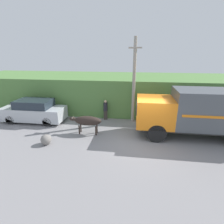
{
  "coord_description": "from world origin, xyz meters",
  "views": [
    {
      "loc": [
        -0.58,
        -9.22,
        4.98
      ],
      "look_at": [
        -1.95,
        0.97,
        1.46
      ],
      "focal_mm": 28.0,
      "sensor_mm": 36.0,
      "label": 1
    }
  ],
  "objects_px": {
    "cargo_truck": "(202,112)",
    "parked_suv": "(34,111)",
    "utility_pole": "(134,80)",
    "brown_cow": "(87,121)",
    "roadside_rock": "(46,140)",
    "pedestrian_on_hill": "(105,109)"
  },
  "relations": [
    {
      "from": "cargo_truck",
      "to": "parked_suv",
      "type": "distance_m",
      "value": 11.51
    },
    {
      "from": "utility_pole",
      "to": "parked_suv",
      "type": "bearing_deg",
      "value": -172.43
    },
    {
      "from": "brown_cow",
      "to": "roadside_rock",
      "type": "height_order",
      "value": "brown_cow"
    },
    {
      "from": "brown_cow",
      "to": "parked_suv",
      "type": "bearing_deg",
      "value": 164.66
    },
    {
      "from": "cargo_truck",
      "to": "roadside_rock",
      "type": "bearing_deg",
      "value": -165.59
    },
    {
      "from": "utility_pole",
      "to": "roadside_rock",
      "type": "xyz_separation_m",
      "value": [
        -4.78,
        -4.23,
        -2.81
      ]
    },
    {
      "from": "brown_cow",
      "to": "roadside_rock",
      "type": "relative_size",
      "value": 3.47
    },
    {
      "from": "cargo_truck",
      "to": "utility_pole",
      "type": "relative_size",
      "value": 1.22
    },
    {
      "from": "brown_cow",
      "to": "cargo_truck",
      "type": "bearing_deg",
      "value": 6.92
    },
    {
      "from": "parked_suv",
      "to": "roadside_rock",
      "type": "height_order",
      "value": "parked_suv"
    },
    {
      "from": "cargo_truck",
      "to": "pedestrian_on_hill",
      "type": "distance_m",
      "value": 6.59
    },
    {
      "from": "cargo_truck",
      "to": "roadside_rock",
      "type": "relative_size",
      "value": 12.18
    },
    {
      "from": "parked_suv",
      "to": "utility_pole",
      "type": "xyz_separation_m",
      "value": [
        7.36,
        0.98,
        2.3
      ]
    },
    {
      "from": "brown_cow",
      "to": "pedestrian_on_hill",
      "type": "xyz_separation_m",
      "value": [
        0.74,
        2.62,
        -0.01
      ]
    },
    {
      "from": "pedestrian_on_hill",
      "to": "roadside_rock",
      "type": "height_order",
      "value": "pedestrian_on_hill"
    },
    {
      "from": "parked_suv",
      "to": "roadside_rock",
      "type": "distance_m",
      "value": 4.18
    },
    {
      "from": "cargo_truck",
      "to": "roadside_rock",
      "type": "height_order",
      "value": "cargo_truck"
    },
    {
      "from": "parked_suv",
      "to": "utility_pole",
      "type": "relative_size",
      "value": 0.77
    },
    {
      "from": "cargo_truck",
      "to": "parked_suv",
      "type": "relative_size",
      "value": 1.59
    },
    {
      "from": "parked_suv",
      "to": "pedestrian_on_hill",
      "type": "distance_m",
      "value": 5.38
    },
    {
      "from": "cargo_truck",
      "to": "utility_pole",
      "type": "xyz_separation_m",
      "value": [
        -4.07,
        2.11,
        1.44
      ]
    },
    {
      "from": "roadside_rock",
      "to": "utility_pole",
      "type": "bearing_deg",
      "value": 41.5
    }
  ]
}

